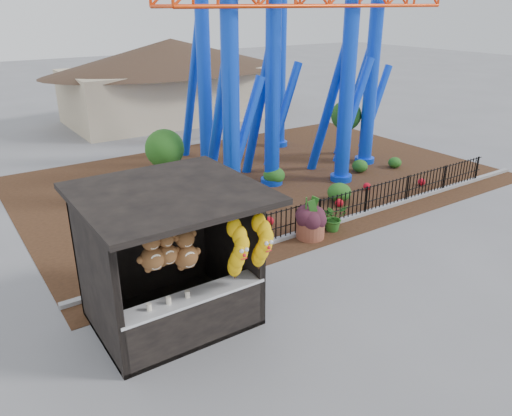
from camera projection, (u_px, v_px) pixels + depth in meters
ground at (312, 302)px, 11.72m from camera, size 120.00×120.00×0.00m
mulch_bed at (260, 178)px, 19.91m from camera, size 18.00×12.00×0.02m
curb at (347, 219)px, 16.06m from camera, size 18.00×0.18×0.12m
prize_booth at (175, 263)px, 10.29m from camera, size 3.50×3.40×3.12m
picket_fence at (369, 200)px, 16.35m from camera, size 12.20×0.06×1.00m
roller_coaster at (282, 4)px, 18.20m from camera, size 11.00×6.37×10.82m
terracotta_planter at (310, 229)px, 14.80m from camera, size 0.99×0.99×0.54m
planter_foliage at (311, 211)px, 14.57m from camera, size 0.70×0.70×0.64m
potted_plant at (334, 217)px, 15.22m from camera, size 0.87×0.78×0.87m
landscaping at (321, 181)px, 18.68m from camera, size 8.24×3.88×0.67m
pavilion at (172, 66)px, 28.97m from camera, size 15.00×15.00×4.80m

